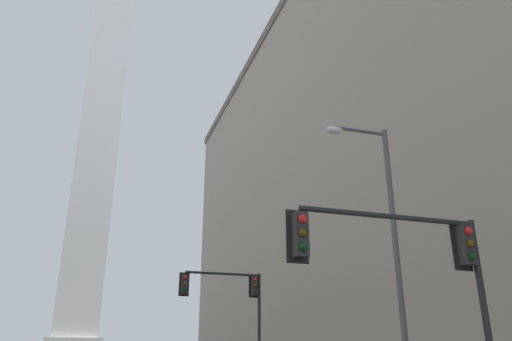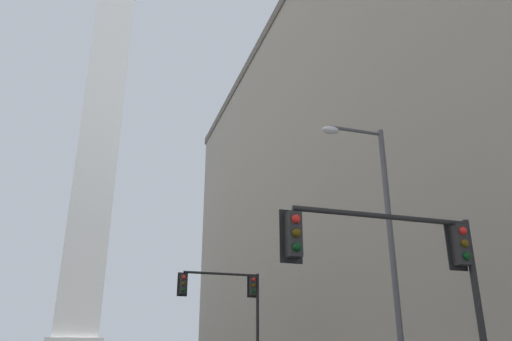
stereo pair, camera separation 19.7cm
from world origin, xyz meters
The scene contains 5 objects.
building_right centered at (28.39, 31.84, 15.11)m, with size 28.20×57.11×30.21m.
obelisk centered at (0.00, 81.40, 36.54)m, with size 8.12×8.12×75.36m.
traffic_light_mid_right centered at (9.46, 26.45, 4.74)m, with size 4.88×0.50×6.23m.
traffic_light_near_right centered at (9.51, 9.08, 3.87)m, with size 5.58×0.50×5.06m.
street_lamp centered at (10.85, 12.40, 5.54)m, with size 2.42×0.36×9.25m.
Camera 1 is at (1.70, -1.77, 1.48)m, focal length 35.00 mm.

